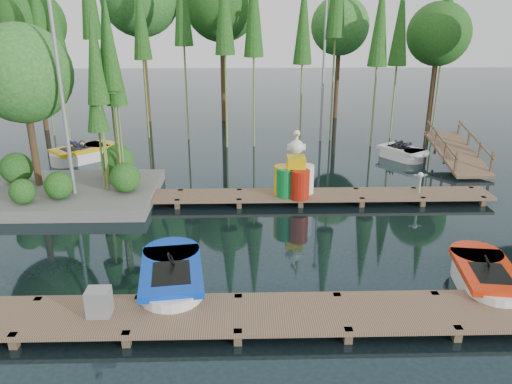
{
  "coord_description": "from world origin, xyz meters",
  "views": [
    {
      "loc": [
        0.14,
        -13.25,
        6.1
      ],
      "look_at": [
        0.5,
        0.5,
        1.1
      ],
      "focal_mm": 35.0,
      "sensor_mm": 36.0,
      "label": 1
    }
  ],
  "objects_px": {
    "boat_blue": "(172,280)",
    "boat_red": "(485,279)",
    "yellow_barrel": "(284,180)",
    "drum_cluster": "(297,177)",
    "island": "(47,105)",
    "boat_yellow_far": "(81,154)",
    "utility_cabinet": "(99,302)"
  },
  "relations": [
    {
      "from": "boat_blue",
      "to": "utility_cabinet",
      "type": "height_order",
      "value": "boat_blue"
    },
    {
      "from": "island",
      "to": "yellow_barrel",
      "type": "bearing_deg",
      "value": -5.8
    },
    {
      "from": "island",
      "to": "boat_red",
      "type": "xyz_separation_m",
      "value": [
        12.01,
        -6.55,
        -2.92
      ]
    },
    {
      "from": "island",
      "to": "drum_cluster",
      "type": "xyz_separation_m",
      "value": [
        8.19,
        -0.95,
        -2.23
      ]
    },
    {
      "from": "boat_red",
      "to": "boat_yellow_far",
      "type": "bearing_deg",
      "value": 147.36
    },
    {
      "from": "utility_cabinet",
      "to": "drum_cluster",
      "type": "relative_size",
      "value": 0.26
    },
    {
      "from": "boat_red",
      "to": "drum_cluster",
      "type": "height_order",
      "value": "drum_cluster"
    },
    {
      "from": "island",
      "to": "boat_red",
      "type": "bearing_deg",
      "value": -28.6
    },
    {
      "from": "drum_cluster",
      "to": "island",
      "type": "bearing_deg",
      "value": 173.39
    },
    {
      "from": "boat_blue",
      "to": "boat_red",
      "type": "xyz_separation_m",
      "value": [
        7.23,
        -0.12,
        -0.03
      ]
    },
    {
      "from": "boat_red",
      "to": "drum_cluster",
      "type": "bearing_deg",
      "value": 132.66
    },
    {
      "from": "boat_red",
      "to": "yellow_barrel",
      "type": "relative_size",
      "value": 2.94
    },
    {
      "from": "utility_cabinet",
      "to": "yellow_barrel",
      "type": "bearing_deg",
      "value": 58.56
    },
    {
      "from": "yellow_barrel",
      "to": "drum_cluster",
      "type": "relative_size",
      "value": 0.44
    },
    {
      "from": "boat_red",
      "to": "utility_cabinet",
      "type": "bearing_deg",
      "value": -163.29
    },
    {
      "from": "boat_red",
      "to": "utility_cabinet",
      "type": "distance_m",
      "value": 8.6
    },
    {
      "from": "island",
      "to": "yellow_barrel",
      "type": "distance_m",
      "value": 8.18
    },
    {
      "from": "utility_cabinet",
      "to": "drum_cluster",
      "type": "height_order",
      "value": "drum_cluster"
    },
    {
      "from": "drum_cluster",
      "to": "utility_cabinet",
      "type": "bearing_deg",
      "value": -124.44
    },
    {
      "from": "boat_yellow_far",
      "to": "yellow_barrel",
      "type": "bearing_deg",
      "value": -55.64
    },
    {
      "from": "utility_cabinet",
      "to": "yellow_barrel",
      "type": "relative_size",
      "value": 0.59
    },
    {
      "from": "boat_yellow_far",
      "to": "utility_cabinet",
      "type": "xyz_separation_m",
      "value": [
        4.05,
        -12.18,
        0.28
      ]
    },
    {
      "from": "boat_blue",
      "to": "drum_cluster",
      "type": "xyz_separation_m",
      "value": [
        3.42,
        5.48,
        0.66
      ]
    },
    {
      "from": "boat_red",
      "to": "yellow_barrel",
      "type": "height_order",
      "value": "yellow_barrel"
    },
    {
      "from": "boat_blue",
      "to": "boat_red",
      "type": "height_order",
      "value": "boat_blue"
    },
    {
      "from": "boat_blue",
      "to": "utility_cabinet",
      "type": "xyz_separation_m",
      "value": [
        -1.27,
        -1.36,
        0.29
      ]
    },
    {
      "from": "island",
      "to": "utility_cabinet",
      "type": "height_order",
      "value": "island"
    },
    {
      "from": "drum_cluster",
      "to": "boat_blue",
      "type": "bearing_deg",
      "value": -121.96
    },
    {
      "from": "yellow_barrel",
      "to": "drum_cluster",
      "type": "height_order",
      "value": "drum_cluster"
    },
    {
      "from": "boat_blue",
      "to": "drum_cluster",
      "type": "relative_size",
      "value": 1.44
    },
    {
      "from": "boat_blue",
      "to": "yellow_barrel",
      "type": "distance_m",
      "value": 6.41
    },
    {
      "from": "island",
      "to": "boat_yellow_far",
      "type": "distance_m",
      "value": 5.27
    }
  ]
}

